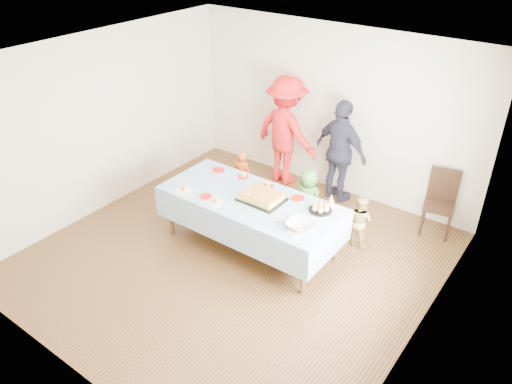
{
  "coord_description": "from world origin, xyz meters",
  "views": [
    {
      "loc": [
        3.47,
        -4.24,
        4.22
      ],
      "look_at": [
        0.13,
        0.3,
        0.93
      ],
      "focal_mm": 35.0,
      "sensor_mm": 36.0,
      "label": 1
    }
  ],
  "objects_px": {
    "birthday_cake": "(262,197)",
    "dining_chair": "(441,198)",
    "adult_left": "(286,131)",
    "party_table": "(250,202)"
  },
  "relations": [
    {
      "from": "birthday_cake",
      "to": "dining_chair",
      "type": "relative_size",
      "value": 0.6
    },
    {
      "from": "birthday_cake",
      "to": "adult_left",
      "type": "height_order",
      "value": "adult_left"
    },
    {
      "from": "birthday_cake",
      "to": "adult_left",
      "type": "distance_m",
      "value": 2.0
    },
    {
      "from": "party_table",
      "to": "adult_left",
      "type": "height_order",
      "value": "adult_left"
    },
    {
      "from": "party_table",
      "to": "birthday_cake",
      "type": "relative_size",
      "value": 4.32
    },
    {
      "from": "dining_chair",
      "to": "adult_left",
      "type": "bearing_deg",
      "value": 169.65
    },
    {
      "from": "party_table",
      "to": "birthday_cake",
      "type": "height_order",
      "value": "birthday_cake"
    },
    {
      "from": "party_table",
      "to": "dining_chair",
      "type": "bearing_deg",
      "value": 44.97
    },
    {
      "from": "adult_left",
      "to": "birthday_cake",
      "type": "bearing_deg",
      "value": 122.72
    },
    {
      "from": "dining_chair",
      "to": "adult_left",
      "type": "distance_m",
      "value": 2.65
    }
  ]
}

